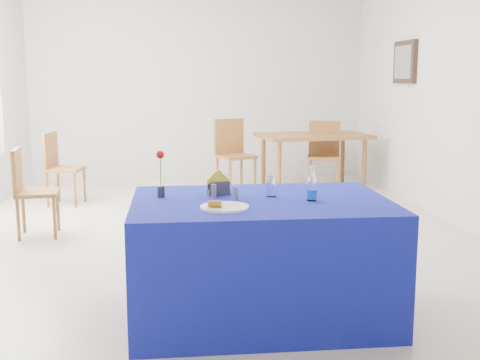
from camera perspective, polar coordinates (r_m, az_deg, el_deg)
name	(u,v)px	position (r m, az deg, el deg)	size (l,w,h in m)	color
floor	(215,235)	(5.88, -2.38, -5.22)	(7.00, 7.00, 0.00)	#C1B3A0
room_shell	(214,52)	(5.69, -2.51, 12.06)	(7.00, 7.00, 7.00)	silver
picture_frame	(405,62)	(7.81, 15.39, 10.73)	(0.06, 0.64, 0.52)	black
picture_art	(403,62)	(7.80, 15.22, 10.74)	(0.02, 0.52, 0.40)	#998C66
plate	(225,207)	(3.50, -1.47, -2.60)	(0.29, 0.29, 0.01)	white
drinking_glass	(272,186)	(3.84, 3.01, -0.62)	(0.06, 0.06, 0.13)	silver
salt_shaker	(235,193)	(3.74, -0.45, -1.24)	(0.03, 0.03, 0.09)	slate
pepper_shaker	(214,191)	(3.81, -2.50, -1.04)	(0.03, 0.03, 0.09)	slate
blue_table	(261,258)	(3.85, 1.96, -7.41)	(1.60, 1.10, 0.76)	navy
water_bottle	(312,189)	(3.74, 6.83, -0.85)	(0.06, 0.06, 0.21)	white
napkin_holder	(219,187)	(3.90, -2.04, -0.70)	(0.16, 0.09, 0.17)	#3D3D42
rose_vase	(161,174)	(3.84, -7.54, 0.55)	(0.05, 0.05, 0.30)	#242429
oak_table	(313,140)	(8.27, 6.95, 3.83)	(1.56, 1.12, 0.76)	olive
chair_bg_left	(233,150)	(8.05, -0.69, 2.88)	(0.56, 0.56, 0.97)	#97622C
chair_bg_right	(324,151)	(8.18, 7.96, 2.78)	(0.51, 0.51, 0.94)	#97622C
chair_win_a	(28,186)	(6.07, -19.42, -0.55)	(0.41, 0.41, 0.85)	#97622C
chair_win_b	(59,163)	(7.51, -16.81, 1.55)	(0.46, 0.46, 0.87)	#97622C
banana_pieces	(215,204)	(3.46, -2.35, -2.28)	(0.08, 0.06, 0.04)	gold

